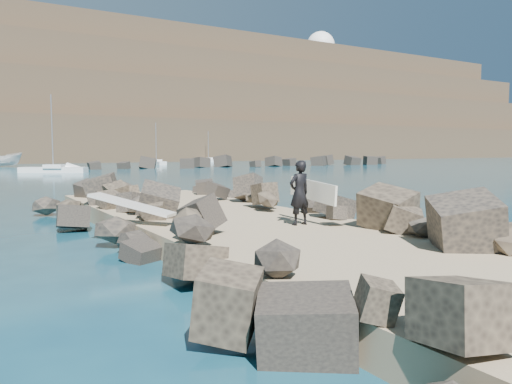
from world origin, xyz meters
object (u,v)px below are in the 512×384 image
surfboard_resting (132,209)px  surfer_with_board (301,192)px  radome (321,50)px  boat_imported (2,160)px

surfboard_resting → surfer_with_board: (4.02, -2.45, 0.46)m
surfer_with_board → radome: radome is taller
boat_imported → surfer_with_board: surfer_with_board is taller
surfer_with_board → boat_imported: bearing=91.5°
boat_imported → surfer_with_board: (1.99, -76.70, 0.39)m
surfboard_resting → boat_imported: 74.28m
surfboard_resting → boat_imported: size_ratio=0.43×
surfboard_resting → boat_imported: (2.03, 74.25, 0.07)m
boat_imported → surfer_with_board: size_ratio=2.60×
surfer_with_board → surfboard_resting: bearing=148.6°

